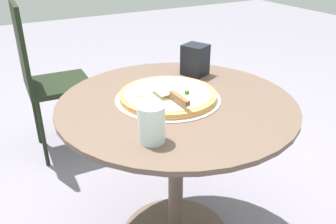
{
  "coord_description": "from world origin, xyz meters",
  "views": [
    {
      "loc": [
        -1.03,
        0.6,
        1.23
      ],
      "look_at": [
        0.03,
        0.02,
        0.63
      ],
      "focal_mm": 37.73,
      "sensor_mm": 36.0,
      "label": 1
    }
  ],
  "objects": [
    {
      "name": "drinking_cup",
      "position": [
        -0.21,
        0.21,
        0.74
      ],
      "size": [
        0.08,
        0.08,
        0.12
      ],
      "primitive_type": "cylinder",
      "color": "silver",
      "rests_on": "patio_table"
    },
    {
      "name": "patio_chair_near",
      "position": [
        1.01,
        0.31,
        0.53
      ],
      "size": [
        0.38,
        0.38,
        0.93
      ],
      "color": "black",
      "rests_on": "ground"
    },
    {
      "name": "pizza_on_tray",
      "position": [
        0.03,
        0.02,
        0.7
      ],
      "size": [
        0.4,
        0.4,
        0.04
      ],
      "color": "silver",
      "rests_on": "patio_table"
    },
    {
      "name": "patio_table",
      "position": [
        0.0,
        0.0,
        0.5
      ],
      "size": [
        0.89,
        0.89,
        0.69
      ],
      "color": "brown",
      "rests_on": "ground"
    },
    {
      "name": "pizza_server",
      "position": [
        -0.03,
        0.04,
        0.73
      ],
      "size": [
        0.21,
        0.08,
        0.02
      ],
      "color": "silver",
      "rests_on": "pizza_on_tray"
    },
    {
      "name": "napkin_dispenser",
      "position": [
        0.21,
        -0.21,
        0.75
      ],
      "size": [
        0.13,
        0.12,
        0.13
      ],
      "primitive_type": "cube",
      "rotation": [
        0.0,
        0.0,
        3.57
      ],
      "color": "black",
      "rests_on": "patio_table"
    }
  ]
}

